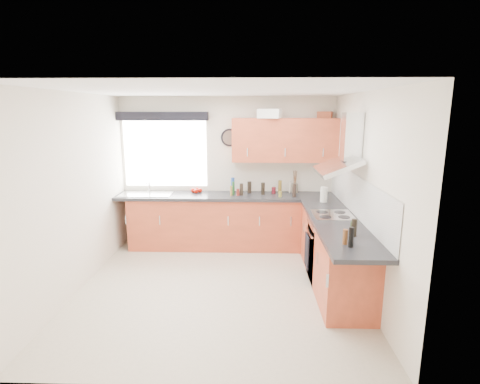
{
  "coord_description": "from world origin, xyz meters",
  "views": [
    {
      "loc": [
        0.41,
        -4.51,
        2.28
      ],
      "look_at": [
        0.25,
        0.85,
        1.1
      ],
      "focal_mm": 28.0,
      "sensor_mm": 36.0,
      "label": 1
    }
  ],
  "objects_px": {
    "upper_cabinets": "(284,140)",
    "washing_machine": "(168,224)",
    "extractor_hood": "(344,151)",
    "oven": "(331,250)"
  },
  "relations": [
    {
      "from": "upper_cabinets",
      "to": "oven",
      "type": "bearing_deg",
      "value": -67.46
    },
    {
      "from": "extractor_hood",
      "to": "upper_cabinets",
      "type": "xyz_separation_m",
      "value": [
        -0.65,
        1.33,
        0.03
      ]
    },
    {
      "from": "extractor_hood",
      "to": "upper_cabinets",
      "type": "bearing_deg",
      "value": 116.13
    },
    {
      "from": "oven",
      "to": "extractor_hood",
      "type": "bearing_deg",
      "value": -0.0
    },
    {
      "from": "upper_cabinets",
      "to": "washing_machine",
      "type": "relative_size",
      "value": 2.23
    },
    {
      "from": "upper_cabinets",
      "to": "washing_machine",
      "type": "distance_m",
      "value": 2.41
    },
    {
      "from": "extractor_hood",
      "to": "upper_cabinets",
      "type": "distance_m",
      "value": 1.48
    },
    {
      "from": "upper_cabinets",
      "to": "washing_machine",
      "type": "height_order",
      "value": "upper_cabinets"
    },
    {
      "from": "upper_cabinets",
      "to": "washing_machine",
      "type": "bearing_deg",
      "value": -176.91
    },
    {
      "from": "upper_cabinets",
      "to": "extractor_hood",
      "type": "bearing_deg",
      "value": -63.87
    }
  ]
}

